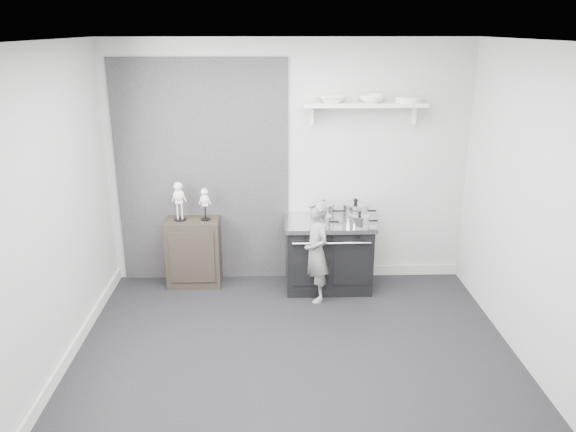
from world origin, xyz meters
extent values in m
plane|color=black|center=(0.00, 0.00, 0.00)|extent=(4.00, 4.00, 0.00)
cube|color=#B9B9B6|center=(0.00, 1.80, 1.35)|extent=(4.00, 0.02, 2.70)
cube|color=#B9B9B6|center=(0.00, -1.80, 1.35)|extent=(4.00, 0.02, 2.70)
cube|color=#B9B9B6|center=(-2.00, 0.00, 1.35)|extent=(0.02, 3.60, 2.70)
cube|color=#B9B9B6|center=(2.00, 0.00, 1.35)|extent=(0.02, 3.60, 2.70)
cube|color=silver|center=(0.00, 0.00, 2.70)|extent=(4.00, 3.60, 0.02)
cube|color=black|center=(-0.95, 1.79, 1.25)|extent=(1.90, 0.02, 2.50)
cube|color=silver|center=(1.00, 1.78, 0.06)|extent=(2.00, 0.03, 0.12)
cube|color=silver|center=(-1.98, 0.00, 0.06)|extent=(0.03, 3.60, 0.12)
cube|color=silver|center=(0.80, 1.67, 2.02)|extent=(1.30, 0.26, 0.04)
cube|color=silver|center=(0.25, 1.74, 1.90)|extent=(0.03, 0.12, 0.20)
cube|color=silver|center=(1.35, 1.74, 1.90)|extent=(0.03, 0.12, 0.20)
cube|color=black|center=(0.44, 1.48, 0.37)|extent=(0.92, 0.55, 0.74)
cube|color=silver|center=(0.44, 1.48, 0.76)|extent=(0.98, 0.59, 0.05)
cube|color=black|center=(0.22, 1.20, 0.39)|extent=(0.39, 0.02, 0.48)
cube|color=black|center=(0.66, 1.20, 0.39)|extent=(0.39, 0.02, 0.48)
cylinder|color=silver|center=(0.44, 1.18, 0.65)|extent=(0.83, 0.02, 0.02)
cylinder|color=black|center=(0.16, 1.19, 0.72)|extent=(0.04, 0.03, 0.04)
cylinder|color=black|center=(0.44, 1.19, 0.72)|extent=(0.04, 0.03, 0.04)
cylinder|color=black|center=(0.71, 1.19, 0.72)|extent=(0.04, 0.03, 0.04)
cube|color=black|center=(-1.07, 1.61, 0.39)|extent=(0.59, 0.35, 0.77)
imported|color=gray|center=(0.27, 1.19, 0.55)|extent=(0.40, 0.47, 1.10)
cylinder|color=silver|center=(0.38, 1.61, 0.86)|extent=(0.25, 0.25, 0.15)
cylinder|color=silver|center=(0.38, 1.61, 0.94)|extent=(0.26, 0.26, 0.01)
sphere|color=black|center=(0.38, 1.61, 0.97)|extent=(0.04, 0.04, 0.04)
cylinder|color=black|center=(0.54, 1.61, 0.86)|extent=(0.10, 0.02, 0.02)
cylinder|color=silver|center=(0.74, 1.59, 0.86)|extent=(0.28, 0.28, 0.16)
cylinder|color=silver|center=(0.74, 1.59, 0.95)|extent=(0.29, 0.29, 0.01)
sphere|color=black|center=(0.74, 1.59, 0.98)|extent=(0.05, 0.05, 0.05)
cylinder|color=black|center=(0.92, 1.59, 0.86)|extent=(0.10, 0.02, 0.02)
cylinder|color=silver|center=(0.74, 1.33, 0.84)|extent=(0.21, 0.21, 0.11)
cylinder|color=silver|center=(0.74, 1.33, 0.90)|extent=(0.22, 0.22, 0.01)
sphere|color=black|center=(0.74, 1.33, 0.93)|extent=(0.04, 0.04, 0.04)
cylinder|color=black|center=(0.89, 1.33, 0.84)|extent=(0.10, 0.02, 0.02)
cylinder|color=silver|center=(0.33, 1.30, 0.84)|extent=(0.20, 0.20, 0.11)
cylinder|color=silver|center=(0.33, 1.30, 0.91)|extent=(0.21, 0.21, 0.01)
sphere|color=black|center=(0.33, 1.30, 0.93)|extent=(0.04, 0.04, 0.04)
cylinder|color=black|center=(0.47, 1.30, 0.84)|extent=(0.10, 0.02, 0.02)
imported|color=white|center=(0.45, 1.67, 2.07)|extent=(0.28, 0.28, 0.07)
imported|color=white|center=(0.87, 1.67, 2.08)|extent=(0.26, 0.26, 0.08)
cylinder|color=silver|center=(1.26, 1.67, 2.07)|extent=(0.29, 0.29, 0.06)
camera|label=1|loc=(-0.19, -4.27, 2.80)|focal=35.00mm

